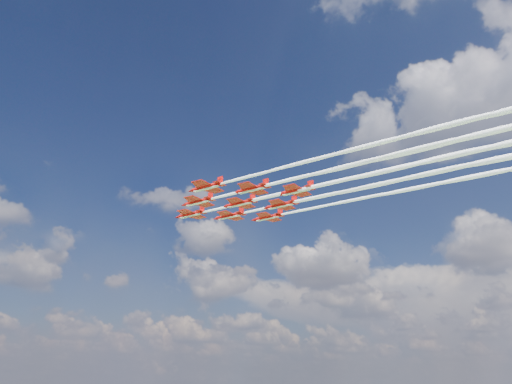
% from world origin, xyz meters
% --- Properties ---
extents(jet_lead, '(131.03, 16.91, 2.91)m').
position_xyz_m(jet_lead, '(38.70, -1.37, 89.91)').
color(jet_lead, red).
extents(jet_row2_port, '(131.03, 16.91, 2.91)m').
position_xyz_m(jet_row2_port, '(48.58, -8.24, 89.91)').
color(jet_row2_port, red).
extents(jet_row2_starb, '(131.03, 16.91, 2.91)m').
position_xyz_m(jet_row2_starb, '(47.23, 7.12, 89.91)').
color(jet_row2_starb, red).
extents(jet_row3_port, '(131.03, 16.91, 2.91)m').
position_xyz_m(jet_row3_port, '(58.46, -15.11, 89.91)').
color(jet_row3_port, red).
extents(jet_row3_centre, '(131.03, 16.91, 2.91)m').
position_xyz_m(jet_row3_centre, '(57.12, 0.25, 89.91)').
color(jet_row3_centre, red).
extents(jet_row3_starb, '(131.03, 16.91, 2.91)m').
position_xyz_m(jet_row3_starb, '(55.77, 15.61, 89.91)').
color(jet_row3_starb, red).
extents(jet_row4_port, '(131.03, 16.91, 2.91)m').
position_xyz_m(jet_row4_port, '(67.00, -6.62, 89.91)').
color(jet_row4_port, red).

